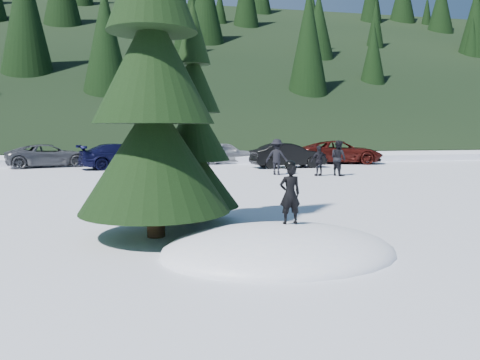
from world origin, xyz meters
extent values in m
plane|color=white|center=(0.00, 0.00, 0.00)|extent=(200.00, 200.00, 0.00)
ellipsoid|color=white|center=(0.00, 0.00, 0.00)|extent=(4.48, 3.52, 0.96)
cylinder|color=black|center=(-2.20, 1.80, 0.70)|extent=(0.38, 0.38, 1.40)
cone|color=black|center=(-2.20, 1.80, 1.79)|extent=(3.20, 3.20, 2.46)
cone|color=black|center=(-2.20, 1.80, 3.65)|extent=(2.54, 2.54, 2.46)
cylinder|color=black|center=(-1.20, 3.20, 0.50)|extent=(0.26, 0.26, 1.00)
cone|color=black|center=(-1.20, 3.20, 1.16)|extent=(2.20, 2.20, 1.52)
cone|color=black|center=(-1.20, 3.20, 2.31)|extent=(1.75, 1.75, 1.52)
cone|color=black|center=(-1.20, 3.20, 3.46)|extent=(1.29, 1.29, 1.52)
cone|color=black|center=(-1.20, 3.20, 4.61)|extent=(0.84, 0.84, 1.52)
imported|color=black|center=(0.31, 0.30, 1.06)|extent=(0.43, 0.29, 1.16)
imported|color=black|center=(7.12, 13.30, 0.87)|extent=(0.89, 1.01, 1.75)
imported|color=black|center=(6.12, 13.34, 0.75)|extent=(0.92, 0.47, 1.50)
imported|color=black|center=(4.26, 14.35, 0.90)|extent=(1.35, 1.18, 1.81)
imported|color=#47484E|center=(-7.86, 22.04, 0.69)|extent=(5.44, 3.60, 1.39)
imported|color=black|center=(-3.45, 19.92, 0.73)|extent=(5.38, 3.35, 1.45)
imported|color=#9DA0A6|center=(3.02, 22.49, 0.72)|extent=(4.56, 2.79, 1.45)
imported|color=black|center=(6.18, 18.42, 0.73)|extent=(4.56, 1.92, 1.47)
imported|color=#3B0E0A|center=(10.70, 20.98, 0.76)|extent=(5.98, 4.04, 1.52)
camera|label=1|loc=(-2.52, -8.23, 2.31)|focal=35.00mm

